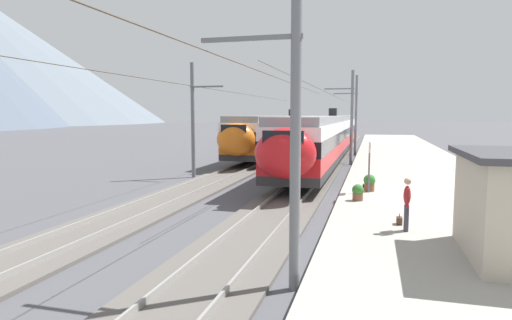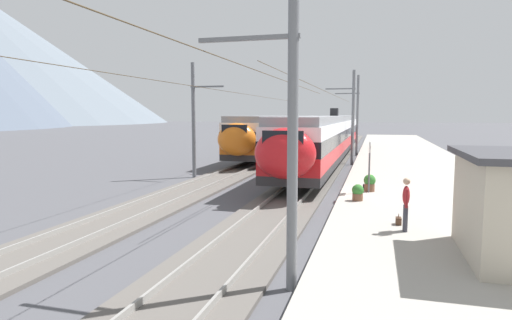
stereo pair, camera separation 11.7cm
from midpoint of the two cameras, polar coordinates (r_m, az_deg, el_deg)
ground_plane at (r=21.14m, az=8.68°, el=-4.83°), size 400.00×400.00×0.00m
platform_slab at (r=21.14m, az=22.91°, el=-4.79°), size 120.00×8.44×0.33m
track_near at (r=21.31m, az=5.29°, el=-4.51°), size 120.00×3.00×0.28m
track_far at (r=22.86m, az=-8.06°, el=-3.82°), size 120.00×3.00×0.28m
train_near_platform at (r=35.26m, az=9.55°, el=3.16°), size 35.04×3.00×4.27m
train_far_track at (r=44.49m, az=3.84°, el=3.82°), size 32.92×3.00×4.27m
catenary_mast_west at (r=9.48m, az=4.47°, el=7.77°), size 41.50×2.33×8.26m
catenary_mast_mid at (r=34.54m, az=12.62°, el=5.83°), size 41.50×2.33×7.40m
catenary_mast_east at (r=42.58m, az=13.22°, el=6.02°), size 41.50×2.33×7.71m
catenary_mast_far_side at (r=27.15m, az=-7.91°, el=5.61°), size 41.50×2.18×7.17m
platform_sign at (r=20.61m, az=15.03°, el=0.59°), size 0.70×0.08×2.39m
passenger_walking at (r=14.21m, az=19.53°, el=-5.22°), size 0.53×0.22×1.69m
handbag_beside_passenger at (r=15.15m, az=18.63°, el=-7.67°), size 0.32×0.18×0.37m
handbag_near_sign at (r=21.51m, az=14.41°, el=-3.48°), size 0.32×0.18×0.40m
potted_plant_platform_edge at (r=21.10m, az=15.02°, el=-2.85°), size 0.55×0.55×0.81m
potted_plant_by_shelter at (r=18.73m, az=13.55°, el=-4.14°), size 0.50×0.50×0.70m
platform_shelter at (r=12.47m, az=30.14°, el=-5.15°), size 4.09×2.06×2.73m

